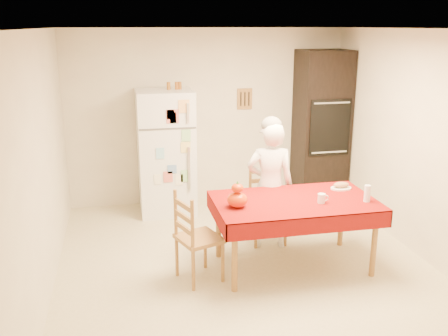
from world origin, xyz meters
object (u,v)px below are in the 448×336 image
object	(u,v)px
oven_cabinet	(321,127)
pumpkin_lower	(237,200)
refrigerator	(166,152)
chair_far	(267,200)
bread_plate	(341,188)
seated_woman	(270,186)
chair_left	(194,234)
coffee_mug	(321,198)
dining_table	(294,206)
wine_glass	(367,193)

from	to	relation	value
oven_cabinet	pumpkin_lower	bearing A→B (deg)	-130.14
refrigerator	chair_far	distance (m)	1.67
bread_plate	pumpkin_lower	bearing A→B (deg)	-166.29
refrigerator	seated_woman	bearing A→B (deg)	-53.43
chair_left	seated_woman	world-z (taller)	seated_woman
chair_far	bread_plate	size ratio (longest dim) A/B	3.96
pumpkin_lower	chair_left	bearing A→B (deg)	-178.24
refrigerator	pumpkin_lower	world-z (taller)	refrigerator
chair_far	coffee_mug	size ratio (longest dim) A/B	9.50
oven_cabinet	chair_left	size ratio (longest dim) A/B	2.32
chair_left	seated_woman	size ratio (longest dim) A/B	0.63
dining_table	seated_woman	bearing A→B (deg)	99.90
seated_woman	oven_cabinet	bearing A→B (deg)	-119.17
refrigerator	dining_table	size ratio (longest dim) A/B	1.00
seated_woman	coffee_mug	xyz separation A→B (m)	(0.33, -0.70, 0.06)
refrigerator	coffee_mug	bearing A→B (deg)	-56.84
chair_left	coffee_mug	distance (m)	1.37
oven_cabinet	coffee_mug	bearing A→B (deg)	-112.37
coffee_mug	pumpkin_lower	xyz separation A→B (m)	(-0.88, 0.07, 0.03)
refrigerator	bread_plate	xyz separation A→B (m)	(1.78, -1.74, -0.08)
coffee_mug	oven_cabinet	bearing A→B (deg)	67.63
oven_cabinet	chair_left	bearing A→B (deg)	-136.46
oven_cabinet	wine_glass	xyz separation A→B (m)	(-0.41, -2.22, -0.25)
chair_far	chair_left	world-z (taller)	same
dining_table	chair_far	world-z (taller)	chair_far
bread_plate	seated_woman	bearing A→B (deg)	156.20
refrigerator	chair_left	bearing A→B (deg)	-88.44
chair_far	coffee_mug	distance (m)	0.99
seated_woman	refrigerator	bearing A→B (deg)	-42.67
chair_far	coffee_mug	world-z (taller)	chair_far
pumpkin_lower	bread_plate	world-z (taller)	pumpkin_lower
oven_cabinet	chair_far	xyz separation A→B (m)	(-1.21, -1.28, -0.59)
refrigerator	coffee_mug	distance (m)	2.54
dining_table	chair_left	bearing A→B (deg)	-175.33
refrigerator	dining_table	distance (m)	2.29
dining_table	coffee_mug	bearing A→B (deg)	-31.60
refrigerator	oven_cabinet	world-z (taller)	oven_cabinet
seated_woman	dining_table	bearing A→B (deg)	110.67
oven_cabinet	chair_left	xyz separation A→B (m)	(-2.22, -2.11, -0.59)
seated_woman	bread_plate	distance (m)	0.80
coffee_mug	chair_far	bearing A→B (deg)	109.48
dining_table	coffee_mug	xyz separation A→B (m)	(0.24, -0.15, 0.12)
oven_cabinet	chair_far	size ratio (longest dim) A/B	2.32
wine_glass	oven_cabinet	bearing A→B (deg)	79.54
seated_woman	bread_plate	size ratio (longest dim) A/B	6.24
dining_table	wine_glass	bearing A→B (deg)	-15.57
dining_table	bread_plate	size ratio (longest dim) A/B	7.08
wine_glass	bread_plate	distance (m)	0.45
chair_left	dining_table	bearing A→B (deg)	-104.86
refrigerator	pumpkin_lower	size ratio (longest dim) A/B	8.20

